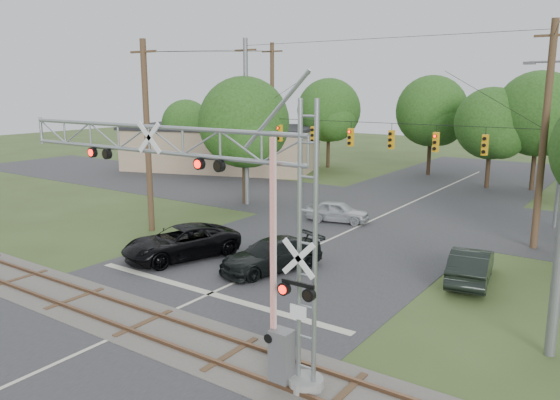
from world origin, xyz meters
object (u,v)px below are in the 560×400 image
Objects in this scene: pickup_black at (181,242)px; car_dark at (271,255)px; crossing_gantry at (203,200)px; sedan_silver at (338,211)px; commercial_building at (222,147)px; streetlight at (560,135)px; traffic_signal_span at (385,132)px.

car_dark is (4.71, 1.02, -0.07)m from pickup_black.
crossing_gantry is 3.18× the size of sedan_silver.
pickup_black is at bearing 152.94° from sedan_silver.
pickup_black is 1.47× the size of sedan_silver.
pickup_black is 29.87m from commercial_building.
crossing_gantry is 2.16× the size of pickup_black.
streetlight reaches higher than commercial_building.
car_dark reaches higher than sedan_silver.
traffic_signal_span is 3.86× the size of car_dark.
sedan_silver is 13.64m from streetlight.
car_dark is (-0.58, -10.69, -4.93)m from traffic_signal_span.
commercial_building is at bearing 130.05° from crossing_gantry.
traffic_signal_span is at bearing -148.27° from streetlight.
commercial_building is at bearing 146.24° from pickup_black.
crossing_gantry is 9.28m from car_dark.
sedan_silver is at bearing 106.02° from crossing_gantry.
traffic_signal_span is 4.96× the size of sedan_silver.
crossing_gantry is 0.64× the size of traffic_signal_span.
streetlight is at bearing 31.73° from traffic_signal_span.
commercial_building is at bearing 152.34° from traffic_signal_span.
streetlight is (31.78, -6.85, 3.33)m from commercial_building.
car_dark is at bearing -93.12° from traffic_signal_span.
crossing_gantry is at bearing -68.93° from commercial_building.
traffic_signal_span is (-2.45, 18.37, 0.69)m from crossing_gantry.
streetlight is at bearing -31.14° from commercial_building.
car_dark is 0.51× the size of streetlight.
traffic_signal_span reaches higher than crossing_gantry.
traffic_signal_span is 10.09m from streetlight.
pickup_black reaches higher than car_dark.
pickup_black is 11.19m from sedan_silver.
car_dark is 0.24× the size of commercial_building.
traffic_signal_span is 0.93× the size of commercial_building.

